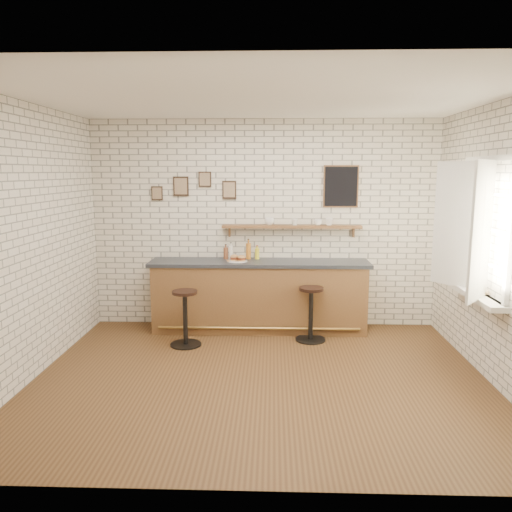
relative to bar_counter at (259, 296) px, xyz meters
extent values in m
plane|color=brown|center=(0.06, -1.70, -0.51)|extent=(5.00, 5.00, 0.00)
cube|color=brown|center=(0.00, 0.00, -0.03)|extent=(3.00, 0.58, 0.96)
cube|color=#2D333A|center=(0.00, 0.00, 0.48)|extent=(3.10, 0.62, 0.05)
cylinder|color=olive|center=(0.00, -0.32, -0.39)|extent=(2.79, 0.04, 0.04)
cylinder|color=white|center=(-0.31, -0.04, 0.51)|extent=(0.28, 0.28, 0.01)
cylinder|color=#C98C47|center=(-0.25, -0.01, 0.52)|extent=(0.05, 0.05, 0.00)
cylinder|color=#C98C47|center=(-0.28, -0.04, 0.52)|extent=(0.05, 0.05, 0.00)
cylinder|color=#C98C47|center=(-0.42, 0.04, 0.52)|extent=(0.06, 0.06, 0.00)
cylinder|color=#C98C47|center=(-0.27, 0.00, 0.52)|extent=(0.06, 0.06, 0.00)
cylinder|color=#C98C47|center=(-0.43, -0.09, 0.52)|extent=(0.06, 0.06, 0.00)
cylinder|color=#C98C47|center=(-0.26, -0.03, 0.52)|extent=(0.04, 0.04, 0.00)
cylinder|color=#C98C47|center=(-0.32, -0.10, 0.52)|extent=(0.05, 0.05, 0.00)
cylinder|color=#C98C47|center=(-0.43, -0.11, 0.52)|extent=(0.04, 0.04, 0.00)
cylinder|color=#C98C47|center=(-0.46, -0.03, 0.52)|extent=(0.05, 0.05, 0.00)
cylinder|color=#C98C47|center=(-0.28, -0.09, 0.52)|extent=(0.06, 0.06, 0.00)
cylinder|color=brown|center=(-0.49, 0.16, 0.59)|extent=(0.07, 0.07, 0.17)
cylinder|color=brown|center=(-0.49, 0.16, 0.69)|extent=(0.02, 0.02, 0.04)
cylinder|color=black|center=(-0.49, 0.16, 0.71)|extent=(0.03, 0.03, 0.01)
cylinder|color=white|center=(-0.42, 0.16, 0.60)|extent=(0.06, 0.06, 0.19)
cylinder|color=white|center=(-0.42, 0.16, 0.71)|extent=(0.02, 0.02, 0.04)
cylinder|color=black|center=(-0.42, 0.16, 0.74)|extent=(0.03, 0.03, 0.01)
cylinder|color=#B0651C|center=(-0.16, 0.16, 0.62)|extent=(0.07, 0.07, 0.23)
cylinder|color=#B0651C|center=(-0.16, 0.16, 0.76)|extent=(0.02, 0.02, 0.05)
cylinder|color=black|center=(-0.16, 0.16, 0.79)|extent=(0.03, 0.03, 0.01)
cylinder|color=yellow|center=(-0.04, 0.16, 0.58)|extent=(0.06, 0.06, 0.16)
cylinder|color=yellow|center=(-0.04, 0.16, 0.68)|extent=(0.03, 0.03, 0.03)
cylinder|color=maroon|center=(-0.04, 0.16, 0.70)|extent=(0.03, 0.03, 0.01)
cylinder|color=black|center=(-0.95, -0.69, -0.50)|extent=(0.41, 0.41, 0.02)
cylinder|color=black|center=(-0.95, -0.69, -0.15)|extent=(0.06, 0.06, 0.68)
cylinder|color=black|center=(-0.95, -0.69, 0.21)|extent=(0.40, 0.40, 0.04)
cylinder|color=black|center=(0.71, -0.44, -0.50)|extent=(0.41, 0.41, 0.02)
cylinder|color=black|center=(0.71, -0.44, -0.15)|extent=(0.06, 0.06, 0.67)
cylinder|color=black|center=(0.71, -0.44, 0.21)|extent=(0.39, 0.39, 0.04)
cube|color=brown|center=(0.46, 0.20, 0.97)|extent=(2.00, 0.18, 0.04)
cube|color=brown|center=(-0.44, 0.27, 0.89)|extent=(0.03, 0.04, 0.16)
cube|color=brown|center=(1.36, 0.27, 0.89)|extent=(0.03, 0.04, 0.16)
imported|color=white|center=(0.14, 0.20, 1.05)|extent=(0.14, 0.14, 0.10)
imported|color=white|center=(0.51, 0.20, 1.04)|extent=(0.13, 0.13, 0.09)
imported|color=white|center=(0.84, 0.20, 1.04)|extent=(0.15, 0.15, 0.09)
imported|color=white|center=(1.00, 0.20, 1.05)|extent=(0.12, 0.12, 0.10)
cube|color=black|center=(-1.14, 0.28, 1.54)|extent=(0.22, 0.02, 0.28)
cube|color=black|center=(-0.79, 0.28, 1.64)|extent=(0.18, 0.02, 0.22)
cube|color=black|center=(-0.44, 0.28, 1.49)|extent=(0.20, 0.02, 0.26)
cube|color=black|center=(-1.49, 0.28, 1.44)|extent=(0.16, 0.02, 0.20)
cube|color=black|center=(1.16, 0.28, 1.54)|extent=(0.46, 0.02, 0.56)
cube|color=white|center=(2.46, -1.40, 0.39)|extent=(0.20, 1.35, 0.06)
cube|color=white|center=(2.53, -1.40, 1.89)|extent=(0.05, 1.30, 0.06)
cube|color=white|center=(2.53, -1.40, 0.39)|extent=(0.05, 1.30, 0.06)
cube|color=white|center=(2.53, -2.00, 1.14)|extent=(0.05, 0.06, 1.50)
cube|color=white|center=(2.53, -0.80, 1.14)|extent=(0.05, 0.06, 1.50)
cube|color=white|center=(2.38, -1.70, 1.14)|extent=(0.40, 0.46, 1.46)
cube|color=white|center=(2.38, -1.10, 1.14)|extent=(0.40, 0.46, 1.46)
imported|color=tan|center=(2.44, -1.46, 0.43)|extent=(0.20, 0.24, 0.02)
imported|color=tan|center=(2.44, -1.42, 0.45)|extent=(0.24, 0.27, 0.02)
camera|label=1|loc=(0.19, -6.94, 1.76)|focal=35.00mm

